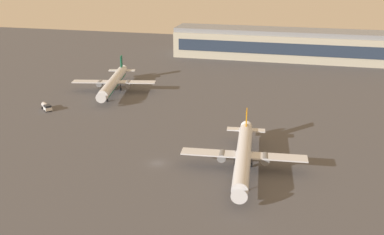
{
  "coord_description": "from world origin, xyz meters",
  "views": [
    {
      "loc": [
        35.78,
        -104.77,
        54.13
      ],
      "look_at": [
        3.1,
        27.59,
        4.0
      ],
      "focal_mm": 41.11,
      "sensor_mm": 36.0,
      "label": 1
    }
  ],
  "objects": [
    {
      "name": "ground_plane",
      "position": [
        0.0,
        0.0,
        0.0
      ],
      "size": [
        416.0,
        416.0,
        0.0
      ],
      "primitive_type": "plane",
      "color": "#4C4C51"
    },
    {
      "name": "terminal_building",
      "position": [
        47.25,
        143.42,
        8.09
      ],
      "size": [
        161.89,
        22.4,
        16.4
      ],
      "color": "#B2AD99",
      "rests_on": "ground"
    },
    {
      "name": "airplane_mid_apron",
      "position": [
        23.59,
        1.9,
        4.21
      ],
      "size": [
        33.88,
        43.47,
        11.14
      ],
      "rotation": [
        0.0,
        0.0,
        3.23
      ],
      "color": "silver",
      "rests_on": "ground"
    },
    {
      "name": "airplane_taxiway_distant",
      "position": [
        -39.18,
        60.9,
        4.39
      ],
      "size": [
        35.21,
        44.98,
        11.61
      ],
      "rotation": [
        0.0,
        0.0,
        3.34
      ],
      "color": "silver",
      "rests_on": "ground"
    },
    {
      "name": "fuel_truck",
      "position": [
        -54.27,
        32.93,
        1.37
      ],
      "size": [
        6.13,
        5.72,
        2.35
      ],
      "rotation": [
        0.0,
        0.0,
        4.0
      ],
      "color": "white",
      "rests_on": "ground"
    }
  ]
}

